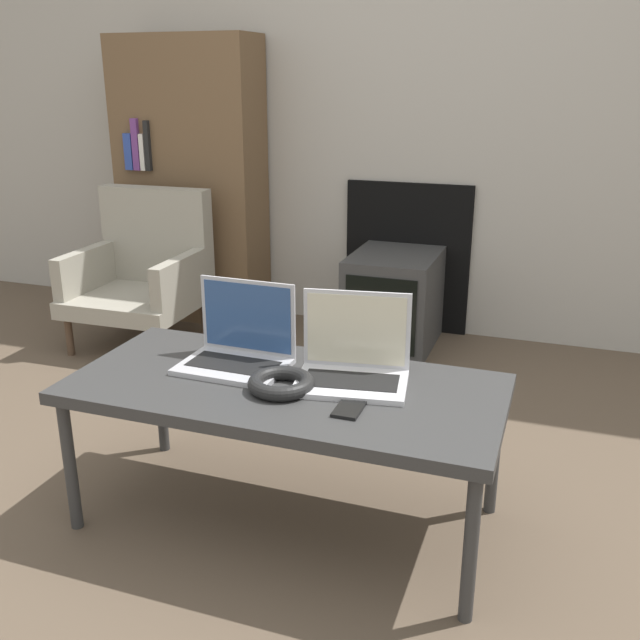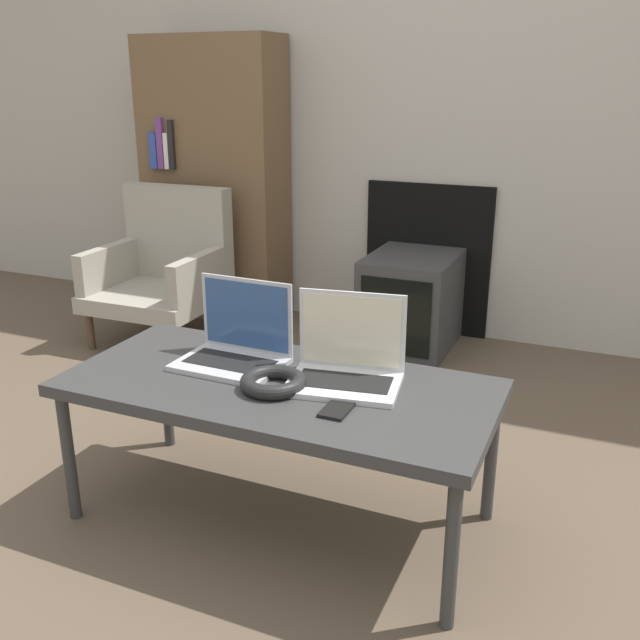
# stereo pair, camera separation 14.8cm
# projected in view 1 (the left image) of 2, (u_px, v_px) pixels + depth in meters

# --- Properties ---
(ground_plane) EXTENTS (14.00, 14.00, 0.00)m
(ground_plane) POSITION_uv_depth(u_px,v_px,m) (265.00, 551.00, 2.01)
(ground_plane) COLOR brown
(wall_back) EXTENTS (7.00, 0.08, 2.60)m
(wall_back) POSITION_uv_depth(u_px,v_px,m) (428.00, 72.00, 3.40)
(wall_back) COLOR #ADA89E
(wall_back) RESTS_ON ground_plane
(table) EXTENTS (1.23, 0.57, 0.45)m
(table) POSITION_uv_depth(u_px,v_px,m) (285.00, 395.00, 2.03)
(table) COLOR #333333
(table) RESTS_ON ground_plane
(laptop_left) EXTENTS (0.32, 0.23, 0.25)m
(laptop_left) POSITION_uv_depth(u_px,v_px,m) (239.00, 346.00, 2.13)
(laptop_left) COLOR #B2B2B7
(laptop_left) RESTS_ON table
(laptop_right) EXTENTS (0.34, 0.27, 0.25)m
(laptop_right) POSITION_uv_depth(u_px,v_px,m) (353.00, 362.00, 2.02)
(laptop_right) COLOR silver
(laptop_right) RESTS_ON table
(headphones) EXTENTS (0.19, 0.19, 0.04)m
(headphones) POSITION_uv_depth(u_px,v_px,m) (281.00, 383.00, 1.97)
(headphones) COLOR black
(headphones) RESTS_ON table
(phone) EXTENTS (0.07, 0.14, 0.01)m
(phone) POSITION_uv_depth(u_px,v_px,m) (351.00, 406.00, 1.87)
(phone) COLOR black
(phone) RESTS_ON table
(tv) EXTENTS (0.41, 0.52, 0.46)m
(tv) POSITION_uv_depth(u_px,v_px,m) (394.00, 300.00, 3.49)
(tv) COLOR #383838
(tv) RESTS_ON ground_plane
(armchair) EXTENTS (0.59, 0.57, 0.75)m
(armchair) POSITION_uv_depth(u_px,v_px,m) (145.00, 268.00, 3.52)
(armchair) COLOR gray
(armchair) RESTS_ON ground_plane
(bookshelf) EXTENTS (0.76, 0.32, 1.47)m
(bookshelf) POSITION_uv_depth(u_px,v_px,m) (191.00, 182.00, 3.78)
(bookshelf) COLOR brown
(bookshelf) RESTS_ON ground_plane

